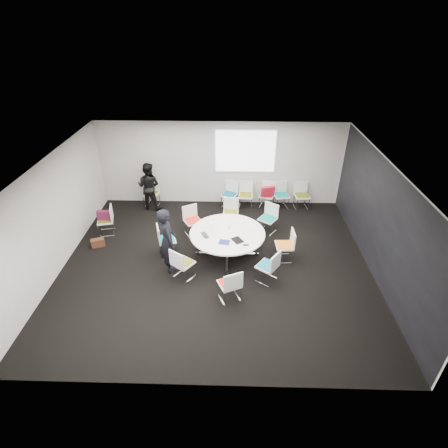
{
  "coord_description": "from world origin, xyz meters",
  "views": [
    {
      "loc": [
        0.41,
        -7.29,
        5.77
      ],
      "look_at": [
        0.2,
        0.4,
        1.0
      ],
      "focal_mm": 28.0,
      "sensor_mm": 36.0,
      "label": 1
    }
  ],
  "objects_px": {
    "chair_ring_b": "(268,224)",
    "maroon_bag": "(104,215)",
    "chair_ring_h": "(267,272)",
    "chair_ring_f": "(183,269)",
    "chair_back_d": "(281,200)",
    "person_main": "(167,240)",
    "laptop": "(206,235)",
    "chair_ring_g": "(230,290)",
    "chair_back_b": "(245,200)",
    "conference_table": "(227,239)",
    "person_back": "(149,186)",
    "chair_back_c": "(267,200)",
    "chair_back_e": "(301,200)",
    "brown_bag": "(98,243)",
    "chair_ring_d": "(193,226)",
    "chair_ring_e": "(167,245)",
    "chair_back_a": "(230,199)",
    "chair_spare_left": "(107,225)",
    "chair_person_back": "(152,198)",
    "chair_ring_a": "(284,251)",
    "chair_ring_c": "(231,218)",
    "cup": "(229,227)"
  },
  "relations": [
    {
      "from": "person_back",
      "to": "chair_back_c",
      "type": "bearing_deg",
      "value": -165.01
    },
    {
      "from": "chair_ring_a",
      "to": "maroon_bag",
      "type": "bearing_deg",
      "value": 74.39
    },
    {
      "from": "chair_ring_c",
      "to": "chair_ring_d",
      "type": "xyz_separation_m",
      "value": [
        -1.11,
        -0.48,
        0.0
      ]
    },
    {
      "from": "chair_ring_b",
      "to": "maroon_bag",
      "type": "bearing_deg",
      "value": 37.52
    },
    {
      "from": "chair_back_b",
      "to": "laptop",
      "type": "height_order",
      "value": "chair_back_b"
    },
    {
      "from": "chair_ring_g",
      "to": "chair_back_b",
      "type": "relative_size",
      "value": 1.0
    },
    {
      "from": "conference_table",
      "to": "chair_ring_b",
      "type": "distance_m",
      "value": 1.72
    },
    {
      "from": "chair_ring_g",
      "to": "chair_back_b",
      "type": "distance_m",
      "value": 4.45
    },
    {
      "from": "chair_ring_f",
      "to": "chair_person_back",
      "type": "height_order",
      "value": "same"
    },
    {
      "from": "laptop",
      "to": "maroon_bag",
      "type": "relative_size",
      "value": 0.77
    },
    {
      "from": "chair_ring_h",
      "to": "laptop",
      "type": "height_order",
      "value": "chair_ring_h"
    },
    {
      "from": "chair_ring_e",
      "to": "chair_back_c",
      "type": "xyz_separation_m",
      "value": [
        2.92,
        2.71,
        0.0
      ]
    },
    {
      "from": "chair_ring_b",
      "to": "chair_back_c",
      "type": "relative_size",
      "value": 1.0
    },
    {
      "from": "chair_ring_a",
      "to": "chair_back_b",
      "type": "distance_m",
      "value": 3.02
    },
    {
      "from": "chair_ring_b",
      "to": "chair_ring_f",
      "type": "xyz_separation_m",
      "value": [
        -2.26,
        -2.19,
        0.0
      ]
    },
    {
      "from": "laptop",
      "to": "chair_ring_c",
      "type": "bearing_deg",
      "value": -46.76
    },
    {
      "from": "chair_ring_g",
      "to": "chair_back_b",
      "type": "height_order",
      "value": "same"
    },
    {
      "from": "conference_table",
      "to": "chair_ring_f",
      "type": "height_order",
      "value": "chair_ring_f"
    },
    {
      "from": "chair_back_a",
      "to": "chair_person_back",
      "type": "distance_m",
      "value": 2.65
    },
    {
      "from": "chair_back_a",
      "to": "chair_back_c",
      "type": "height_order",
      "value": "same"
    },
    {
      "from": "chair_ring_g",
      "to": "person_back",
      "type": "bearing_deg",
      "value": 97.71
    },
    {
      "from": "chair_ring_e",
      "to": "chair_ring_d",
      "type": "bearing_deg",
      "value": 130.61
    },
    {
      "from": "conference_table",
      "to": "chair_back_a",
      "type": "height_order",
      "value": "chair_back_a"
    },
    {
      "from": "chair_ring_h",
      "to": "chair_person_back",
      "type": "distance_m",
      "value": 5.24
    },
    {
      "from": "person_back",
      "to": "laptop",
      "type": "xyz_separation_m",
      "value": [
        2.08,
        -2.73,
        -0.06
      ]
    },
    {
      "from": "person_main",
      "to": "chair_back_b",
      "type": "bearing_deg",
      "value": -56.37
    },
    {
      "from": "conference_table",
      "to": "chair_ring_e",
      "type": "relative_size",
      "value": 2.26
    },
    {
      "from": "chair_back_a",
      "to": "chair_back_c",
      "type": "xyz_separation_m",
      "value": [
        1.25,
        0.0,
        0.0
      ]
    },
    {
      "from": "chair_back_b",
      "to": "person_main",
      "type": "height_order",
      "value": "person_main"
    },
    {
      "from": "chair_person_back",
      "to": "cup",
      "type": "height_order",
      "value": "chair_person_back"
    },
    {
      "from": "chair_ring_h",
      "to": "maroon_bag",
      "type": "bearing_deg",
      "value": 102.46
    },
    {
      "from": "chair_ring_f",
      "to": "person_back",
      "type": "height_order",
      "value": "person_back"
    },
    {
      "from": "maroon_bag",
      "to": "chair_ring_h",
      "type": "bearing_deg",
      "value": -23.58
    },
    {
      "from": "chair_ring_b",
      "to": "chair_back_b",
      "type": "height_order",
      "value": "same"
    },
    {
      "from": "chair_ring_d",
      "to": "person_back",
      "type": "bearing_deg",
      "value": -74.14
    },
    {
      "from": "chair_ring_g",
      "to": "chair_back_c",
      "type": "distance_m",
      "value": 4.61
    },
    {
      "from": "chair_back_d",
      "to": "person_main",
      "type": "relative_size",
      "value": 0.5
    },
    {
      "from": "chair_ring_e",
      "to": "chair_ring_a",
      "type": "bearing_deg",
      "value": 68.92
    },
    {
      "from": "chair_ring_h",
      "to": "chair_back_b",
      "type": "distance_m",
      "value": 3.77
    },
    {
      "from": "chair_back_b",
      "to": "chair_back_c",
      "type": "height_order",
      "value": "same"
    },
    {
      "from": "chair_ring_h",
      "to": "chair_spare_left",
      "type": "bearing_deg",
      "value": 102.35
    },
    {
      "from": "person_main",
      "to": "laptop",
      "type": "bearing_deg",
      "value": -87.95
    },
    {
      "from": "chair_ring_a",
      "to": "maroon_bag",
      "type": "relative_size",
      "value": 2.2
    },
    {
      "from": "chair_ring_a",
      "to": "brown_bag",
      "type": "xyz_separation_m",
      "value": [
        -5.19,
        0.45,
        -0.16
      ]
    },
    {
      "from": "chair_ring_g",
      "to": "chair_ring_d",
      "type": "bearing_deg",
      "value": 87.78
    },
    {
      "from": "brown_bag",
      "to": "person_main",
      "type": "bearing_deg",
      "value": -22.73
    },
    {
      "from": "laptop",
      "to": "chair_back_e",
      "type": "bearing_deg",
      "value": -72.25
    },
    {
      "from": "conference_table",
      "to": "chair_spare_left",
      "type": "height_order",
      "value": "chair_spare_left"
    },
    {
      "from": "chair_ring_f",
      "to": "chair_back_d",
      "type": "relative_size",
      "value": 1.0
    },
    {
      "from": "chair_back_e",
      "to": "person_back",
      "type": "distance_m",
      "value": 5.09
    }
  ]
}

